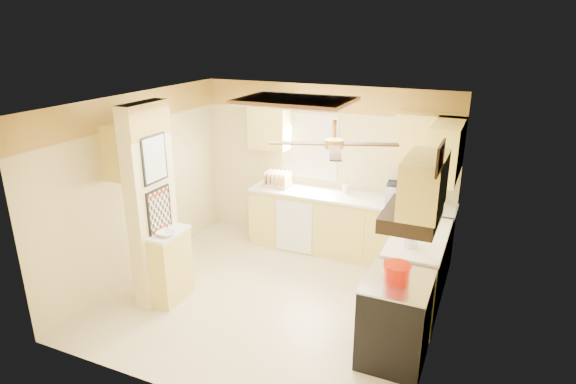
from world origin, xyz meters
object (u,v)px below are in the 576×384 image
at_px(microwave, 405,194).
at_px(stove, 395,319).
at_px(kettle, 411,237).
at_px(dutch_oven, 397,272).
at_px(bowl, 166,233).

bearing_deg(microwave, stove, 93.34).
height_order(microwave, kettle, microwave).
bearing_deg(dutch_oven, stove, 42.33).
distance_m(bowl, kettle, 2.87).
height_order(dutch_oven, kettle, kettle).
height_order(bowl, dutch_oven, dutch_oven).
xyz_separation_m(stove, dutch_oven, (-0.02, -0.02, 0.55)).
bearing_deg(stove, kettle, 91.98).
height_order(microwave, dutch_oven, microwave).
distance_m(stove, bowl, 2.81).
distance_m(stove, microwave, 2.27).
distance_m(dutch_oven, kettle, 0.80).
xyz_separation_m(stove, microwave, (-0.36, 2.15, 0.62)).
relative_size(microwave, kettle, 2.11).
relative_size(stove, microwave, 1.78).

